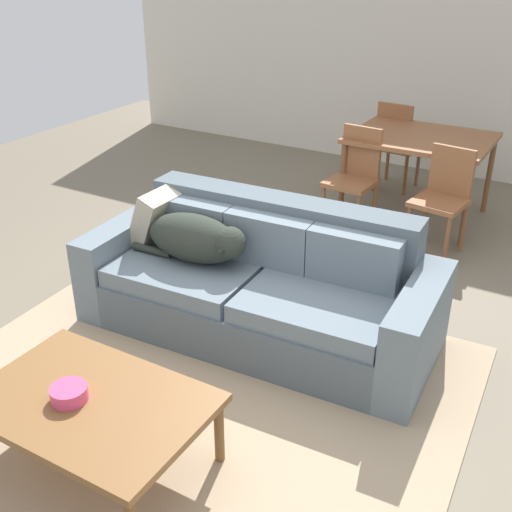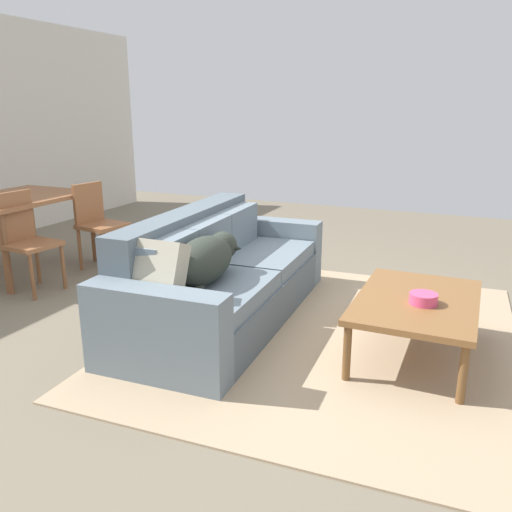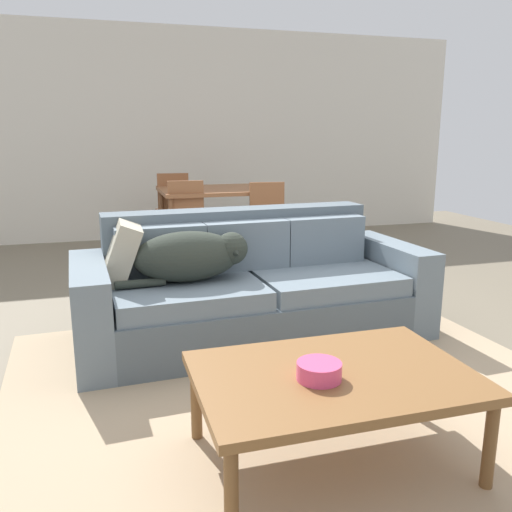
{
  "view_description": "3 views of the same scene",
  "coord_description": "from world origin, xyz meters",
  "px_view_note": "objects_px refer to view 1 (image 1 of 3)",
  "views": [
    {
      "loc": [
        1.75,
        -3.0,
        2.38
      ],
      "look_at": [
        -0.08,
        0.15,
        0.54
      ],
      "focal_mm": 44.64,
      "sensor_mm": 36.0,
      "label": 1
    },
    {
      "loc": [
        -3.5,
        -1.67,
        1.63
      ],
      "look_at": [
        0.02,
        -0.11,
        0.52
      ],
      "focal_mm": 36.76,
      "sensor_mm": 36.0,
      "label": 2
    },
    {
      "loc": [
        -0.99,
        -3.14,
        1.35
      ],
      "look_at": [
        -0.05,
        0.03,
        0.59
      ],
      "focal_mm": 37.02,
      "sensor_mm": 36.0,
      "label": 3
    }
  ],
  "objects_px": {
    "couch": "(261,286)",
    "dining_chair_near_right": "(443,195)",
    "bowl_on_coffee_table": "(69,393)",
    "throw_pillow_by_left_arm": "(158,217)",
    "dining_chair_far_left": "(396,142)",
    "dog_on_left_cushion": "(198,239)",
    "dining_table": "(421,144)",
    "dining_chair_near_left": "(355,174)",
    "coffee_table": "(91,406)"
  },
  "relations": [
    {
      "from": "couch",
      "to": "dining_chair_near_right",
      "type": "height_order",
      "value": "dining_chair_near_right"
    },
    {
      "from": "bowl_on_coffee_table",
      "to": "dining_chair_near_right",
      "type": "bearing_deg",
      "value": 75.57
    },
    {
      "from": "bowl_on_coffee_table",
      "to": "throw_pillow_by_left_arm",
      "type": "bearing_deg",
      "value": 113.57
    },
    {
      "from": "bowl_on_coffee_table",
      "to": "couch",
      "type": "bearing_deg",
      "value": 83.99
    },
    {
      "from": "couch",
      "to": "bowl_on_coffee_table",
      "type": "relative_size",
      "value": 13.17
    },
    {
      "from": "couch",
      "to": "dining_chair_near_right",
      "type": "distance_m",
      "value": 1.91
    },
    {
      "from": "couch",
      "to": "dining_chair_far_left",
      "type": "distance_m",
      "value": 2.98
    },
    {
      "from": "dining_chair_far_left",
      "to": "throw_pillow_by_left_arm",
      "type": "bearing_deg",
      "value": 79.95
    },
    {
      "from": "throw_pillow_by_left_arm",
      "to": "dining_chair_near_right",
      "type": "distance_m",
      "value": 2.33
    },
    {
      "from": "dog_on_left_cushion",
      "to": "bowl_on_coffee_table",
      "type": "height_order",
      "value": "dog_on_left_cushion"
    },
    {
      "from": "couch",
      "to": "throw_pillow_by_left_arm",
      "type": "relative_size",
      "value": 5.96
    },
    {
      "from": "couch",
      "to": "dining_table",
      "type": "distance_m",
      "value": 2.45
    },
    {
      "from": "dog_on_left_cushion",
      "to": "dining_chair_near_left",
      "type": "height_order",
      "value": "dining_chair_near_left"
    },
    {
      "from": "dog_on_left_cushion",
      "to": "coffee_table",
      "type": "relative_size",
      "value": 0.75
    },
    {
      "from": "bowl_on_coffee_table",
      "to": "dining_chair_near_right",
      "type": "distance_m",
      "value": 3.42
    },
    {
      "from": "dog_on_left_cushion",
      "to": "dining_chair_far_left",
      "type": "xyz_separation_m",
      "value": [
        0.29,
        3.09,
        -0.11
      ]
    },
    {
      "from": "coffee_table",
      "to": "dining_chair_near_right",
      "type": "distance_m",
      "value": 3.36
    },
    {
      "from": "couch",
      "to": "dining_table",
      "type": "bearing_deg",
      "value": 80.54
    },
    {
      "from": "dining_table",
      "to": "dining_chair_near_left",
      "type": "distance_m",
      "value": 0.69
    },
    {
      "from": "dining_chair_far_left",
      "to": "bowl_on_coffee_table",
      "type": "bearing_deg",
      "value": 93.18
    },
    {
      "from": "couch",
      "to": "coffee_table",
      "type": "distance_m",
      "value": 1.51
    },
    {
      "from": "dining_table",
      "to": "dining_chair_near_left",
      "type": "relative_size",
      "value": 1.36
    },
    {
      "from": "dining_table",
      "to": "dining_chair_far_left",
      "type": "bearing_deg",
      "value": 125.59
    },
    {
      "from": "dog_on_left_cushion",
      "to": "throw_pillow_by_left_arm",
      "type": "relative_size",
      "value": 2.13
    },
    {
      "from": "dining_chair_near_left",
      "to": "dining_chair_near_right",
      "type": "relative_size",
      "value": 1.03
    },
    {
      "from": "dining_table",
      "to": "couch",
      "type": "bearing_deg",
      "value": -96.74
    },
    {
      "from": "couch",
      "to": "coffee_table",
      "type": "height_order",
      "value": "couch"
    },
    {
      "from": "throw_pillow_by_left_arm",
      "to": "dining_table",
      "type": "xyz_separation_m",
      "value": [
        1.13,
        2.39,
        0.07
      ]
    },
    {
      "from": "dog_on_left_cushion",
      "to": "dining_chair_far_left",
      "type": "relative_size",
      "value": 0.92
    },
    {
      "from": "bowl_on_coffee_table",
      "to": "dining_chair_near_right",
      "type": "xyz_separation_m",
      "value": [
        0.85,
        3.32,
        0.05
      ]
    },
    {
      "from": "couch",
      "to": "dog_on_left_cushion",
      "type": "height_order",
      "value": "couch"
    },
    {
      "from": "coffee_table",
      "to": "dining_chair_far_left",
      "type": "relative_size",
      "value": 1.23
    },
    {
      "from": "throw_pillow_by_left_arm",
      "to": "bowl_on_coffee_table",
      "type": "relative_size",
      "value": 2.21
    },
    {
      "from": "coffee_table",
      "to": "dining_table",
      "type": "distance_m",
      "value": 3.94
    },
    {
      "from": "dog_on_left_cushion",
      "to": "coffee_table",
      "type": "height_order",
      "value": "dog_on_left_cushion"
    },
    {
      "from": "dining_chair_near_right",
      "to": "coffee_table",
      "type": "bearing_deg",
      "value": -95.33
    },
    {
      "from": "dining_table",
      "to": "dining_chair_near_left",
      "type": "bearing_deg",
      "value": -128.32
    },
    {
      "from": "couch",
      "to": "throw_pillow_by_left_arm",
      "type": "bearing_deg",
      "value": 176.1
    },
    {
      "from": "coffee_table",
      "to": "dining_chair_near_left",
      "type": "relative_size",
      "value": 1.25
    },
    {
      "from": "coffee_table",
      "to": "bowl_on_coffee_table",
      "type": "bearing_deg",
      "value": -151.97
    },
    {
      "from": "throw_pillow_by_left_arm",
      "to": "dining_chair_near_right",
      "type": "height_order",
      "value": "dining_chair_near_right"
    },
    {
      "from": "coffee_table",
      "to": "bowl_on_coffee_table",
      "type": "relative_size",
      "value": 6.29
    },
    {
      "from": "throw_pillow_by_left_arm",
      "to": "dining_table",
      "type": "bearing_deg",
      "value": 64.69
    },
    {
      "from": "throw_pillow_by_left_arm",
      "to": "dining_chair_far_left",
      "type": "distance_m",
      "value": 3.05
    },
    {
      "from": "coffee_table",
      "to": "dining_chair_near_right",
      "type": "relative_size",
      "value": 1.28
    },
    {
      "from": "dining_chair_near_left",
      "to": "dining_chair_near_right",
      "type": "xyz_separation_m",
      "value": [
        0.82,
        -0.12,
        -0.0
      ]
    },
    {
      "from": "dining_chair_near_right",
      "to": "dining_table",
      "type": "bearing_deg",
      "value": 130.32
    },
    {
      "from": "couch",
      "to": "bowl_on_coffee_table",
      "type": "height_order",
      "value": "couch"
    },
    {
      "from": "dog_on_left_cushion",
      "to": "dining_chair_near_right",
      "type": "xyz_separation_m",
      "value": [
        1.1,
        1.88,
        -0.11
      ]
    },
    {
      "from": "coffee_table",
      "to": "dining_chair_near_left",
      "type": "distance_m",
      "value": 3.39
    }
  ]
}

